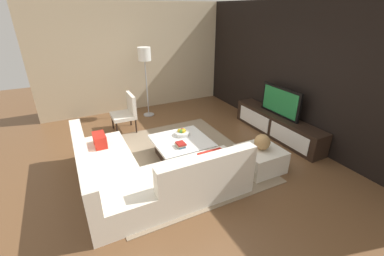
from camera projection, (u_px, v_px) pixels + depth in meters
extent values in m
plane|color=brown|center=(179.00, 161.00, 4.88)|extent=(14.00, 14.00, 0.00)
cube|color=black|center=(295.00, 73.00, 5.39)|extent=(6.40, 0.12, 2.80)
cube|color=#C6B28E|center=(136.00, 58.00, 6.95)|extent=(0.12, 5.20, 2.80)
cube|color=gray|center=(177.00, 158.00, 4.96)|extent=(3.01, 2.68, 0.01)
cube|color=black|center=(277.00, 125.00, 5.75)|extent=(2.37, 0.42, 0.50)
cube|color=white|center=(254.00, 119.00, 6.11)|extent=(1.00, 0.01, 0.35)
cube|color=white|center=(288.00, 137.00, 5.22)|extent=(1.00, 0.01, 0.35)
cube|color=black|center=(281.00, 102.00, 5.51)|extent=(1.07, 0.05, 0.63)
cube|color=#1E7238|center=(280.00, 102.00, 5.50)|extent=(0.96, 0.01, 0.53)
cube|color=silver|center=(110.00, 176.00, 4.10)|extent=(2.27, 0.85, 0.42)
cube|color=silver|center=(83.00, 159.00, 3.79)|extent=(2.27, 0.18, 0.39)
cube|color=silver|center=(197.00, 179.00, 4.01)|extent=(0.85, 1.54, 0.42)
cube|color=silver|center=(208.00, 168.00, 3.57)|extent=(0.18, 1.54, 0.39)
cube|color=red|center=(100.00, 140.00, 4.51)|extent=(0.36, 0.20, 0.22)
cube|color=red|center=(218.00, 160.00, 4.06)|extent=(0.60, 0.44, 0.06)
cube|color=black|center=(182.00, 150.00, 4.93)|extent=(0.79, 0.81, 0.33)
cube|color=white|center=(181.00, 141.00, 4.85)|extent=(0.99, 1.01, 0.05)
cylinder|color=black|center=(113.00, 121.00, 6.12)|extent=(0.04, 0.04, 0.38)
cylinder|color=black|center=(117.00, 129.00, 5.72)|extent=(0.04, 0.04, 0.38)
cylinder|color=black|center=(131.00, 118.00, 6.30)|extent=(0.04, 0.04, 0.38)
cylinder|color=black|center=(136.00, 125.00, 5.90)|extent=(0.04, 0.04, 0.38)
cube|color=silver|center=(123.00, 116.00, 5.93)|extent=(0.57, 0.51, 0.08)
cube|color=silver|center=(131.00, 103.00, 5.91)|extent=(0.57, 0.08, 0.45)
cylinder|color=#A5A5AA|center=(149.00, 114.00, 6.97)|extent=(0.28, 0.28, 0.02)
cylinder|color=#A5A5AA|center=(147.00, 89.00, 6.66)|extent=(0.03, 0.03, 1.43)
cylinder|color=white|center=(144.00, 54.00, 6.29)|extent=(0.32, 0.32, 0.32)
cube|color=silver|center=(260.00, 159.00, 4.58)|extent=(0.70, 0.70, 0.40)
cylinder|color=silver|center=(182.00, 133.00, 5.01)|extent=(0.28, 0.28, 0.07)
sphere|color=gold|center=(183.00, 132.00, 4.97)|extent=(0.08, 0.08, 0.08)
sphere|color=gold|center=(183.00, 131.00, 4.99)|extent=(0.10, 0.10, 0.10)
sphere|color=#B23326|center=(183.00, 130.00, 5.01)|extent=(0.10, 0.10, 0.10)
sphere|color=gold|center=(179.00, 131.00, 5.00)|extent=(0.08, 0.08, 0.08)
sphere|color=#4C8C33|center=(182.00, 131.00, 4.97)|extent=(0.09, 0.09, 0.09)
sphere|color=#AD8451|center=(262.00, 142.00, 4.44)|extent=(0.28, 0.28, 0.28)
cube|color=#2D516B|center=(180.00, 146.00, 4.61)|extent=(0.20, 0.12, 0.03)
cube|color=#CCB78C|center=(180.00, 145.00, 4.60)|extent=(0.18, 0.14, 0.02)
cube|color=maroon|center=(181.00, 144.00, 4.59)|extent=(0.18, 0.15, 0.03)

